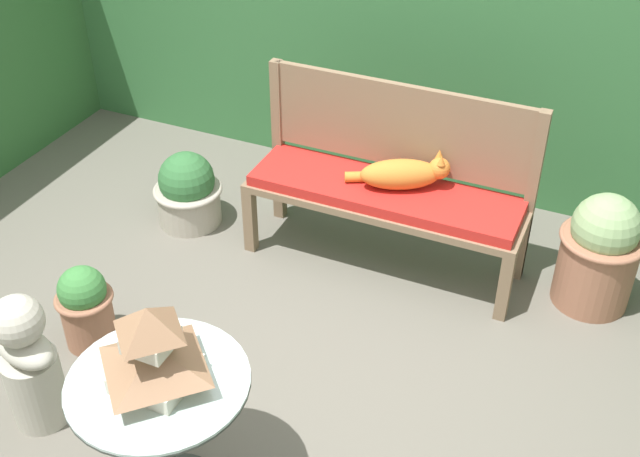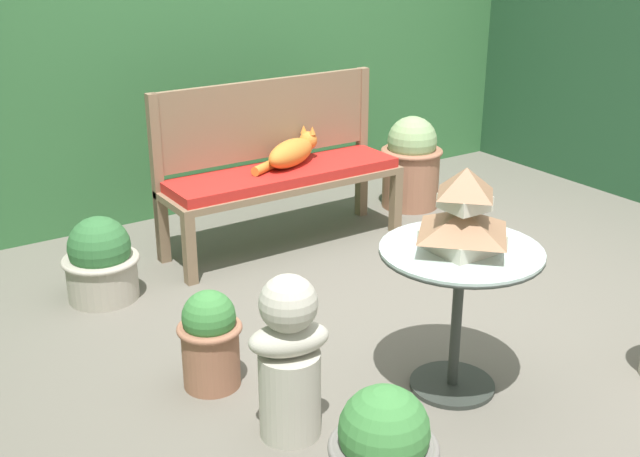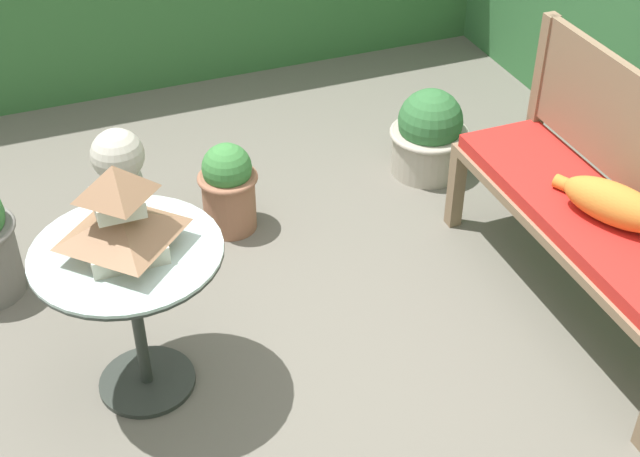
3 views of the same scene
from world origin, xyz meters
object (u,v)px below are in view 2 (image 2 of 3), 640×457
object	(u,v)px
patio_table	(459,280)
potted_plant_hedge_corner	(210,339)
potted_plant_patio_mid	(101,261)
garden_bench	(284,181)
garden_bust	(289,359)
cat	(292,152)
potted_plant_table_near	(411,163)
pagoda_birdhouse	(464,215)

from	to	relation	value
patio_table	potted_plant_hedge_corner	distance (m)	1.06
patio_table	potted_plant_patio_mid	bearing A→B (deg)	119.76
garden_bench	garden_bust	xyz separation A→B (m)	(-0.96, -1.64, -0.09)
cat	potted_plant_patio_mid	bearing A→B (deg)	159.57
garden_bust	potted_plant_table_near	xyz separation A→B (m)	(2.06, 1.78, -0.02)
potted_plant_hedge_corner	potted_plant_table_near	bearing A→B (deg)	31.08
garden_bust	potted_plant_table_near	world-z (taller)	garden_bust
potted_plant_patio_mid	cat	bearing A→B (deg)	5.84
garden_bust	potted_plant_hedge_corner	distance (m)	0.50
cat	potted_plant_patio_mid	distance (m)	1.30
garden_bench	cat	world-z (taller)	cat
patio_table	potted_plant_hedge_corner	size ratio (longest dim) A/B	1.51
cat	garden_bust	world-z (taller)	cat
potted_plant_table_near	potted_plant_patio_mid	xyz separation A→B (m)	(-2.26, -0.23, -0.10)
cat	garden_bust	xyz separation A→B (m)	(-1.04, -1.68, -0.24)
patio_table	garden_bust	bearing A→B (deg)	172.00
cat	potted_plant_table_near	size ratio (longest dim) A/B	0.84
garden_bench	potted_plant_table_near	bearing A→B (deg)	7.29
cat	garden_bust	bearing A→B (deg)	-148.18
pagoda_birdhouse	potted_plant_table_near	world-z (taller)	pagoda_birdhouse
pagoda_birdhouse	potted_plant_hedge_corner	bearing A→B (deg)	145.43
garden_bench	potted_plant_patio_mid	world-z (taller)	garden_bench
garden_bench	potted_plant_table_near	distance (m)	1.11
potted_plant_hedge_corner	potted_plant_patio_mid	xyz separation A→B (m)	(-0.10, 1.07, -0.01)
garden_bust	potted_plant_patio_mid	distance (m)	1.57
cat	patio_table	bearing A→B (deg)	-125.79
potted_plant_patio_mid	garden_bust	bearing A→B (deg)	-82.62
pagoda_birdhouse	garden_bust	size ratio (longest dim) A/B	0.51
potted_plant_patio_mid	patio_table	bearing A→B (deg)	-60.24
cat	patio_table	size ratio (longest dim) A/B	0.80
cat	potted_plant_hedge_corner	size ratio (longest dim) A/B	1.20
potted_plant_hedge_corner	patio_table	bearing A→B (deg)	-34.57
potted_plant_table_near	potted_plant_hedge_corner	size ratio (longest dim) A/B	1.44
potted_plant_hedge_corner	pagoda_birdhouse	bearing A→B (deg)	-34.57
pagoda_birdhouse	potted_plant_table_near	size ratio (longest dim) A/B	0.54
cat	garden_bust	size ratio (longest dim) A/B	0.79
garden_bench	patio_table	distance (m)	1.76
cat	potted_plant_table_near	distance (m)	1.05
garden_bust	cat	bearing A→B (deg)	72.68
patio_table	potted_plant_patio_mid	world-z (taller)	patio_table
garden_bust	pagoda_birdhouse	bearing A→B (deg)	6.58
potted_plant_hedge_corner	potted_plant_patio_mid	size ratio (longest dim) A/B	0.98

